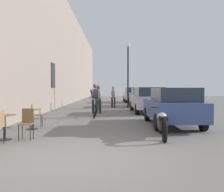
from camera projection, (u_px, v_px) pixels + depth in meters
The scene contains 17 objects.
ground_plane at pixel (71, 159), 5.38m from camera, with size 88.00×88.00×0.00m, color slate.
building_facade_left at pixel (56, 45), 19.25m from camera, with size 0.54×68.00×9.46m.
cafe_table_near at pixel (6, 122), 7.35m from camera, with size 0.64×0.64×0.72m.
cafe_chair_near_toward_wall at pixel (28, 122), 7.42m from camera, with size 0.39×0.39×0.89m.
cafe_table_mid at pixel (33, 115), 9.24m from camera, with size 0.64×0.64×0.72m.
cafe_chair_mid_toward_street at pixel (36, 113), 9.88m from camera, with size 0.42×0.42×0.89m.
cyclist_on_bicycle at pixel (96, 101), 13.13m from camera, with size 0.52×1.76×1.74m.
pedestrian_near at pixel (99, 97), 15.20m from camera, with size 0.37×0.28×1.67m.
pedestrian_mid at pixel (99, 96), 17.79m from camera, with size 0.35×0.25×1.73m.
pedestrian_far at pixel (114, 95), 19.82m from camera, with size 0.37×0.28×1.66m.
pedestrian_furthest at pixel (100, 95), 21.53m from camera, with size 0.35×0.25×1.66m.
street_lamp at pixel (129, 67), 19.33m from camera, with size 0.32×0.32×4.90m.
parked_car_nearest at pixel (173, 106), 10.14m from camera, with size 1.81×4.23×1.50m.
parked_car_second at pixel (149, 99), 15.81m from camera, with size 1.92×4.39×1.55m.
parked_car_third at pixel (142, 97), 21.16m from camera, with size 1.82×4.30×1.53m.
parked_car_fourth at pixel (134, 95), 27.21m from camera, with size 1.98×4.50×1.59m.
parked_motorcycle at pixel (163, 124), 7.75m from camera, with size 0.62×2.14×0.92m.
Camera 1 is at (0.88, -5.34, 1.48)m, focal length 41.07 mm.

